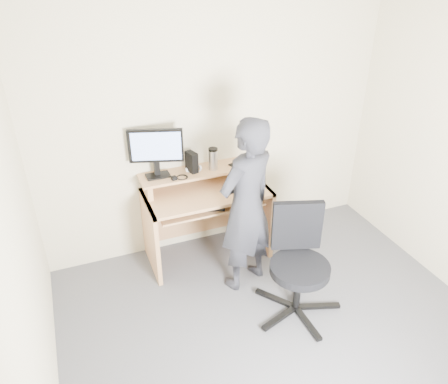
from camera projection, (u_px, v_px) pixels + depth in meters
ground at (294, 353)px, 3.46m from camera, size 3.50×3.50×0.00m
back_wall at (215, 129)px, 4.25m from camera, size 3.50×0.02×2.50m
ceiling at (332, 16)px, 2.22m from camera, size 3.50×3.50×0.02m
desk at (204, 205)px, 4.36m from camera, size 1.20×0.60×0.91m
monitor at (156, 149)px, 3.98m from camera, size 0.49×0.18×0.48m
external_drive at (192, 162)px, 4.16m from camera, size 0.10×0.14×0.20m
travel_mug at (213, 160)px, 4.20m from camera, size 0.10×0.10×0.20m
smartphone at (235, 166)px, 4.30m from camera, size 0.10×0.14×0.01m
charger at (174, 178)px, 4.05m from camera, size 0.05×0.05×0.03m
headphones at (193, 169)px, 4.24m from camera, size 0.18×0.18×0.06m
keyboard at (200, 205)px, 4.13m from camera, size 0.49×0.33×0.03m
mouse at (250, 187)px, 4.24m from camera, size 0.11×0.08×0.04m
office_chair at (298, 258)px, 3.66m from camera, size 0.76×0.73×0.96m
person at (246, 207)px, 3.80m from camera, size 0.70×0.59×1.65m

